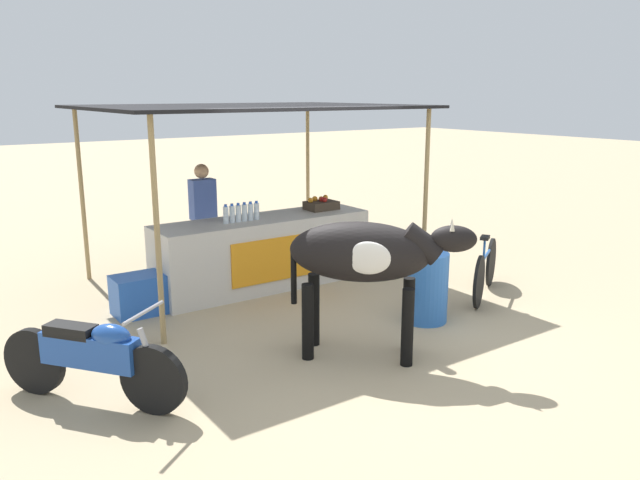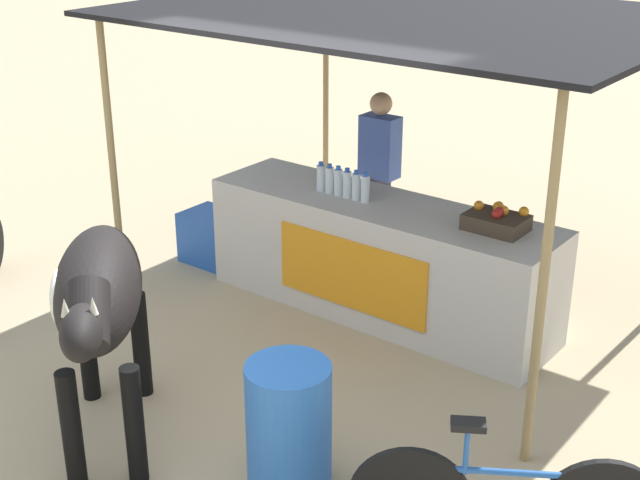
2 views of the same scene
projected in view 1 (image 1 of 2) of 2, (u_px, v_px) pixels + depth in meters
ground_plane at (365, 336)px, 6.84m from camera, size 60.00×60.00×0.00m
stall_counter at (264, 252)px, 8.49m from camera, size 3.00×0.82×0.96m
stall_awning at (250, 112)px, 8.30m from camera, size 4.20×3.20×2.44m
water_bottle_row at (241, 213)px, 8.12m from camera, size 0.52×0.07×0.25m
fruit_crate at (321, 204)px, 8.96m from camera, size 0.44×0.32×0.18m
vendor_behind_counter at (204, 221)px, 8.71m from camera, size 0.34×0.22×1.65m
cooler_box at (139, 295)px, 7.47m from camera, size 0.60×0.44×0.48m
water_barrel at (426, 287)px, 7.21m from camera, size 0.51×0.51×0.82m
cow at (366, 257)px, 6.11m from camera, size 1.56×1.53×1.44m
motorcycle_parked at (93, 356)px, 5.27m from camera, size 1.16×1.48×0.90m
bicycle_leaning at (485, 270)px, 8.11m from camera, size 1.43×0.91×0.85m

